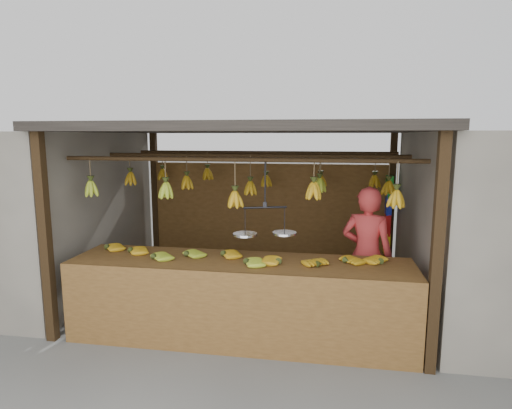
# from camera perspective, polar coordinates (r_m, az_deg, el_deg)

# --- Properties ---
(ground) EXTENTS (80.00, 80.00, 0.00)m
(ground) POSITION_cam_1_polar(r_m,az_deg,el_deg) (6.07, -0.48, -12.67)
(ground) COLOR #5B5B57
(stall) EXTENTS (4.30, 3.30, 2.40)m
(stall) POSITION_cam_1_polar(r_m,az_deg,el_deg) (5.96, 0.05, 6.42)
(stall) COLOR black
(stall) RESTS_ON ground
(neighbor_left) EXTENTS (3.00, 3.00, 2.30)m
(neighbor_left) POSITION_cam_1_polar(r_m,az_deg,el_deg) (7.28, -29.64, -0.79)
(neighbor_left) COLOR slate
(neighbor_left) RESTS_ON ground
(counter) EXTENTS (3.76, 0.86, 0.96)m
(counter) POSITION_cam_1_polar(r_m,az_deg,el_deg) (4.67, -2.50, -10.06)
(counter) COLOR brown
(counter) RESTS_ON ground
(hanging_bananas) EXTENTS (3.64, 2.23, 0.39)m
(hanging_bananas) POSITION_cam_1_polar(r_m,az_deg,el_deg) (5.67, -0.52, 2.69)
(hanging_bananas) COLOR #92A523
(hanging_bananas) RESTS_ON ground
(balance_scale) EXTENTS (0.68, 0.39, 0.83)m
(balance_scale) POSITION_cam_1_polar(r_m,az_deg,el_deg) (4.71, 1.20, -3.38)
(balance_scale) COLOR black
(balance_scale) RESTS_ON ground
(vendor) EXTENTS (0.69, 0.55, 1.67)m
(vendor) POSITION_cam_1_polar(r_m,az_deg,el_deg) (5.36, 14.53, -6.51)
(vendor) COLOR #BF3333
(vendor) RESTS_ON ground
(bag_bundles) EXTENTS (0.08, 0.26, 1.25)m
(bag_bundles) POSITION_cam_1_polar(r_m,az_deg,el_deg) (7.07, 17.18, -1.29)
(bag_bundles) COLOR #199926
(bag_bundles) RESTS_ON ground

